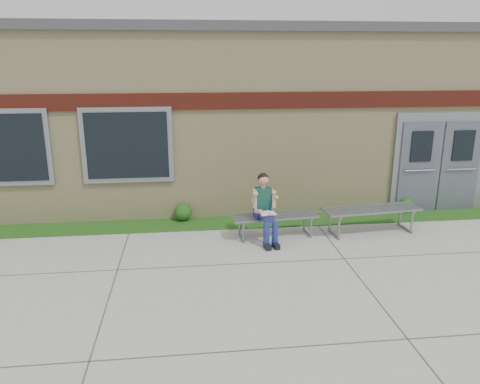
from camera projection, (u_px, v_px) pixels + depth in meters
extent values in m
plane|color=#9E9E99|center=(296.00, 274.00, 7.82)|extent=(80.00, 80.00, 0.00)
cube|color=#1E4A13|center=(269.00, 221.00, 10.30)|extent=(16.00, 0.80, 0.02)
cube|color=beige|center=(249.00, 112.00, 12.98)|extent=(16.00, 6.00, 4.00)
cube|color=#3F3F42|center=(250.00, 33.00, 12.39)|extent=(16.20, 6.20, 0.20)
cube|color=maroon|center=(268.00, 100.00, 9.93)|extent=(16.00, 0.06, 0.35)
cube|color=gray|center=(3.00, 148.00, 9.56)|extent=(1.90, 0.08, 1.60)
cube|color=black|center=(2.00, 148.00, 9.53)|extent=(1.70, 0.04, 1.40)
cube|color=gray|center=(127.00, 145.00, 9.84)|extent=(1.90, 0.08, 1.60)
cube|color=black|center=(127.00, 146.00, 9.80)|extent=(1.70, 0.04, 1.40)
cube|color=gray|center=(439.00, 162.00, 10.76)|extent=(2.20, 0.08, 2.30)
cube|color=#4F555F|center=(418.00, 168.00, 10.69)|extent=(0.92, 0.06, 2.10)
cube|color=#4F555F|center=(460.00, 167.00, 10.80)|extent=(0.92, 0.06, 2.10)
cube|color=gray|center=(275.00, 216.00, 9.34)|extent=(1.76, 0.63, 0.03)
cube|color=gray|center=(241.00, 228.00, 9.33)|extent=(0.08, 0.48, 0.39)
cube|color=gray|center=(308.00, 226.00, 9.49)|extent=(0.08, 0.48, 0.39)
cube|color=gray|center=(372.00, 209.00, 9.54)|extent=(2.05, 0.75, 0.04)
cube|color=gray|center=(333.00, 223.00, 9.53)|extent=(0.10, 0.56, 0.46)
cube|color=gray|center=(408.00, 220.00, 9.71)|extent=(0.10, 0.56, 0.46)
cube|color=navy|center=(262.00, 213.00, 9.24)|extent=(0.36, 0.27, 0.16)
cube|color=#103D2F|center=(263.00, 199.00, 9.14)|extent=(0.33, 0.23, 0.45)
sphere|color=tan|center=(263.00, 180.00, 9.02)|extent=(0.23, 0.23, 0.20)
sphere|color=black|center=(263.00, 178.00, 9.03)|extent=(0.24, 0.24, 0.21)
cylinder|color=navy|center=(262.00, 216.00, 8.98)|extent=(0.20, 0.42, 0.15)
cylinder|color=navy|center=(271.00, 216.00, 9.02)|extent=(0.20, 0.42, 0.15)
cylinder|color=navy|center=(266.00, 235.00, 8.85)|extent=(0.12, 0.12, 0.49)
cylinder|color=navy|center=(275.00, 235.00, 8.89)|extent=(0.12, 0.12, 0.49)
cube|color=black|center=(267.00, 246.00, 8.84)|extent=(0.13, 0.26, 0.10)
cube|color=black|center=(276.00, 245.00, 8.89)|extent=(0.13, 0.26, 0.10)
cylinder|color=tan|center=(255.00, 197.00, 9.02)|extent=(0.12, 0.23, 0.26)
cylinder|color=tan|center=(273.00, 196.00, 9.11)|extent=(0.12, 0.23, 0.26)
cube|color=white|center=(268.00, 213.00, 8.87)|extent=(0.33, 0.25, 0.01)
cube|color=#DE5384|center=(268.00, 214.00, 8.87)|extent=(0.33, 0.26, 0.01)
sphere|color=#76CB36|center=(277.00, 197.00, 8.99)|extent=(0.08, 0.08, 0.08)
sphere|color=#1E4A13|center=(183.00, 212.00, 10.28)|extent=(0.38, 0.38, 0.38)
sphere|color=#1E4A13|center=(406.00, 205.00, 10.85)|extent=(0.33, 0.33, 0.33)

